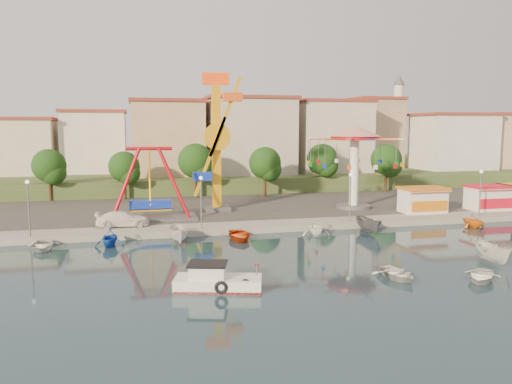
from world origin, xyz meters
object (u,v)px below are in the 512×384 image
object	(u,v)px
cabin_motorboat	(216,282)
van	(123,219)
pirate_ship_ride	(150,185)
kamikaze_tower	(218,145)
rowboat_a	(397,273)
skiff	(493,253)
wave_swinger	(355,148)

from	to	relation	value
cabin_motorboat	van	distance (m)	21.48
pirate_ship_ride	kamikaze_tower	bearing A→B (deg)	23.06
pirate_ship_ride	rowboat_a	distance (m)	30.02
cabin_motorboat	kamikaze_tower	bearing A→B (deg)	95.47
cabin_motorboat	van	xyz separation A→B (m)	(-6.52, 20.45, 0.84)
kamikaze_tower	van	xyz separation A→B (m)	(-11.11, -7.33, -7.20)
skiff	van	world-z (taller)	van
pirate_ship_ride	kamikaze_tower	world-z (taller)	kamikaze_tower
pirate_ship_ride	van	world-z (taller)	pirate_ship_ride
skiff	van	xyz separation A→B (m)	(-28.94, 18.86, 0.58)
wave_swinger	skiff	world-z (taller)	wave_swinger
wave_swinger	cabin_motorboat	world-z (taller)	wave_swinger
van	skiff	bearing A→B (deg)	-124.22
cabin_motorboat	skiff	bearing A→B (deg)	18.92
kamikaze_tower	skiff	world-z (taller)	kamikaze_tower
cabin_motorboat	skiff	distance (m)	22.48
wave_swinger	cabin_motorboat	xyz separation A→B (m)	(-21.46, -26.10, -7.66)
rowboat_a	van	distance (m)	28.55
skiff	van	distance (m)	34.55
skiff	pirate_ship_ride	bearing A→B (deg)	143.74
kamikaze_tower	rowboat_a	world-z (taller)	kamikaze_tower
van	wave_swinger	bearing A→B (deg)	-79.71
kamikaze_tower	wave_swinger	world-z (taller)	kamikaze_tower
wave_swinger	skiff	bearing A→B (deg)	-87.74
rowboat_a	van	world-z (taller)	van
cabin_motorboat	van	bearing A→B (deg)	122.54
rowboat_a	skiff	xyz separation A→B (m)	(9.51, 2.04, 0.42)
pirate_ship_ride	skiff	bearing A→B (deg)	-41.07
wave_swinger	cabin_motorboat	size ratio (longest dim) A/B	1.91
wave_swinger	rowboat_a	world-z (taller)	wave_swinger
cabin_motorboat	van	size ratio (longest dim) A/B	1.14
kamikaze_tower	rowboat_a	distance (m)	30.55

